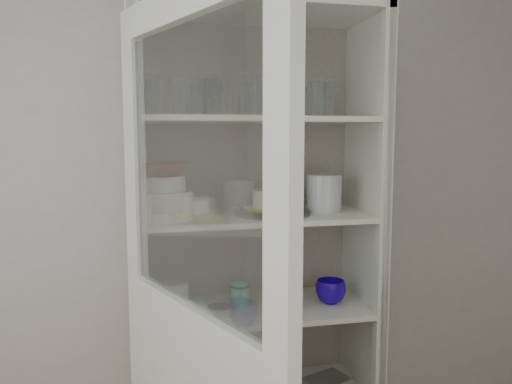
{
  "coord_description": "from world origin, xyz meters",
  "views": [
    {
      "loc": [
        -0.24,
        -0.75,
        1.59
      ],
      "look_at": [
        0.2,
        1.27,
        1.35
      ],
      "focal_mm": 35.0,
      "sensor_mm": 36.0,
      "label": 1
    }
  ],
  "objects_px": {
    "plate_stack_front": "(162,205)",
    "mug_blue": "(331,291)",
    "mug_teal": "(286,289)",
    "glass_platter": "(272,212)",
    "white_ramekin": "(272,198)",
    "goblet_3": "(326,99)",
    "measuring_cups": "(220,311)",
    "goblet_0": "(207,96)",
    "goblet_1": "(214,96)",
    "grey_bowl_stack": "(324,193)",
    "white_canister": "(177,296)",
    "cupboard_door": "(195,382)",
    "yellow_trivet": "(272,208)",
    "plate_stack_back": "(184,205)",
    "pantry_cabinet": "(253,283)",
    "cream_bowl": "(162,183)",
    "terracotta_bowl": "(161,169)",
    "teal_jar": "(240,294)",
    "goblet_2": "(298,98)",
    "mug_white": "(276,302)"
  },
  "relations": [
    {
      "from": "terracotta_bowl",
      "to": "goblet_2",
      "type": "bearing_deg",
      "value": 13.3
    },
    {
      "from": "glass_platter",
      "to": "white_ramekin",
      "type": "relative_size",
      "value": 1.92
    },
    {
      "from": "cupboard_door",
      "to": "mug_blue",
      "type": "bearing_deg",
      "value": 109.46
    },
    {
      "from": "goblet_1",
      "to": "mug_teal",
      "type": "height_order",
      "value": "goblet_1"
    },
    {
      "from": "teal_jar",
      "to": "white_canister",
      "type": "height_order",
      "value": "white_canister"
    },
    {
      "from": "plate_stack_front",
      "to": "mug_blue",
      "type": "distance_m",
      "value": 0.82
    },
    {
      "from": "mug_teal",
      "to": "teal_jar",
      "type": "height_order",
      "value": "teal_jar"
    },
    {
      "from": "glass_platter",
      "to": "plate_stack_back",
      "type": "bearing_deg",
      "value": 157.72
    },
    {
      "from": "goblet_0",
      "to": "white_ramekin",
      "type": "bearing_deg",
      "value": -22.66
    },
    {
      "from": "cupboard_door",
      "to": "yellow_trivet",
      "type": "distance_m",
      "value": 0.82
    },
    {
      "from": "goblet_3",
      "to": "measuring_cups",
      "type": "distance_m",
      "value": 1.01
    },
    {
      "from": "mug_teal",
      "to": "white_canister",
      "type": "bearing_deg",
      "value": -156.41
    },
    {
      "from": "pantry_cabinet",
      "to": "teal_jar",
      "type": "xyz_separation_m",
      "value": [
        -0.07,
        -0.05,
        -0.03
      ]
    },
    {
      "from": "cupboard_door",
      "to": "plate_stack_front",
      "type": "bearing_deg",
      "value": 163.34
    },
    {
      "from": "mug_teal",
      "to": "goblet_2",
      "type": "bearing_deg",
      "value": 44.92
    },
    {
      "from": "terracotta_bowl",
      "to": "glass_platter",
      "type": "bearing_deg",
      "value": 3.66
    },
    {
      "from": "cream_bowl",
      "to": "mug_white",
      "type": "height_order",
      "value": "cream_bowl"
    },
    {
      "from": "goblet_2",
      "to": "cream_bowl",
      "type": "distance_m",
      "value": 0.7
    },
    {
      "from": "goblet_2",
      "to": "cream_bowl",
      "type": "height_order",
      "value": "goblet_2"
    },
    {
      "from": "glass_platter",
      "to": "white_ramekin",
      "type": "height_order",
      "value": "white_ramekin"
    },
    {
      "from": "glass_platter",
      "to": "mug_teal",
      "type": "relative_size",
      "value": 3.26
    },
    {
      "from": "mug_white",
      "to": "pantry_cabinet",
      "type": "bearing_deg",
      "value": 90.07
    },
    {
      "from": "white_canister",
      "to": "pantry_cabinet",
      "type": "bearing_deg",
      "value": 6.53
    },
    {
      "from": "goblet_1",
      "to": "white_ramekin",
      "type": "relative_size",
      "value": 1.1
    },
    {
      "from": "mug_teal",
      "to": "goblet_3",
      "type": "bearing_deg",
      "value": 27.19
    },
    {
      "from": "yellow_trivet",
      "to": "plate_stack_back",
      "type": "bearing_deg",
      "value": 157.72
    },
    {
      "from": "goblet_0",
      "to": "plate_stack_front",
      "type": "xyz_separation_m",
      "value": [
        -0.19,
        -0.14,
        -0.43
      ]
    },
    {
      "from": "goblet_0",
      "to": "goblet_1",
      "type": "height_order",
      "value": "goblet_1"
    },
    {
      "from": "plate_stack_front",
      "to": "grey_bowl_stack",
      "type": "distance_m",
      "value": 0.69
    },
    {
      "from": "cupboard_door",
      "to": "mug_white",
      "type": "distance_m",
      "value": 0.65
    },
    {
      "from": "goblet_0",
      "to": "mug_blue",
      "type": "xyz_separation_m",
      "value": [
        0.52,
        -0.11,
        -0.84
      ]
    },
    {
      "from": "terracotta_bowl",
      "to": "cream_bowl",
      "type": "bearing_deg",
      "value": 0.0
    },
    {
      "from": "teal_jar",
      "to": "glass_platter",
      "type": "bearing_deg",
      "value": -20.01
    },
    {
      "from": "goblet_1",
      "to": "mug_teal",
      "type": "bearing_deg",
      "value": -11.13
    },
    {
      "from": "plate_stack_front",
      "to": "measuring_cups",
      "type": "xyz_separation_m",
      "value": [
        0.22,
        -0.02,
        -0.44
      ]
    },
    {
      "from": "mug_blue",
      "to": "mug_teal",
      "type": "distance_m",
      "value": 0.2
    },
    {
      "from": "cupboard_door",
      "to": "glass_platter",
      "type": "distance_m",
      "value": 0.82
    },
    {
      "from": "goblet_1",
      "to": "white_canister",
      "type": "distance_m",
      "value": 0.86
    },
    {
      "from": "plate_stack_back",
      "to": "white_canister",
      "type": "relative_size",
      "value": 1.89
    },
    {
      "from": "cupboard_door",
      "to": "teal_jar",
      "type": "height_order",
      "value": "cupboard_door"
    },
    {
      "from": "goblet_1",
      "to": "yellow_trivet",
      "type": "height_order",
      "value": "goblet_1"
    },
    {
      "from": "mug_teal",
      "to": "goblet_1",
      "type": "bearing_deg",
      "value": -170.78
    },
    {
      "from": "mug_white",
      "to": "teal_jar",
      "type": "height_order",
      "value": "teal_jar"
    },
    {
      "from": "goblet_1",
      "to": "cream_bowl",
      "type": "bearing_deg",
      "value": -142.96
    },
    {
      "from": "cream_bowl",
      "to": "goblet_3",
      "type": "bearing_deg",
      "value": 10.8
    },
    {
      "from": "measuring_cups",
      "to": "white_canister",
      "type": "relative_size",
      "value": 0.83
    },
    {
      "from": "pantry_cabinet",
      "to": "mug_teal",
      "type": "height_order",
      "value": "pantry_cabinet"
    },
    {
      "from": "goblet_1",
      "to": "goblet_2",
      "type": "distance_m",
      "value": 0.36
    },
    {
      "from": "white_ramekin",
      "to": "cupboard_door",
      "type": "bearing_deg",
      "value": -122.44
    },
    {
      "from": "goblet_3",
      "to": "grey_bowl_stack",
      "type": "bearing_deg",
      "value": -111.54
    }
  ]
}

